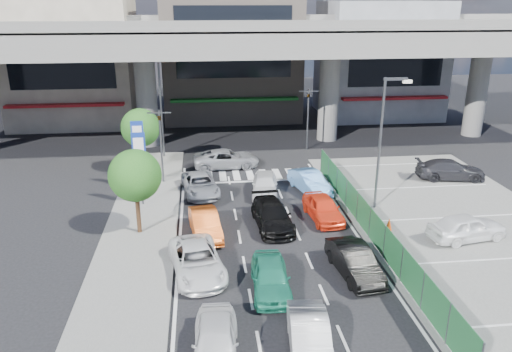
{
  "coord_description": "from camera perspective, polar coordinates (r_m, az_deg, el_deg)",
  "views": [
    {
      "loc": [
        -3.45,
        -21.3,
        12.16
      ],
      "look_at": [
        -0.33,
        6.23,
        2.32
      ],
      "focal_mm": 35.0,
      "sensor_mm": 36.0,
      "label": 1
    }
  ],
  "objects": [
    {
      "name": "wagon_silver_front_left",
      "position": [
        33.07,
        -6.4,
        -0.96
      ],
      "size": [
        2.76,
        4.83,
        1.27
      ],
      "primitive_type": "imported",
      "rotation": [
        0.0,
        0.0,
        0.15
      ],
      "color": "#B1B3BA",
      "rests_on": "ground"
    },
    {
      "name": "traffic_cone",
      "position": [
        28.7,
        14.95,
        -5.32
      ],
      "size": [
        0.42,
        0.42,
        0.69
      ],
      "primitive_type": "cone",
      "rotation": [
        0.0,
        0.0,
        -0.2
      ],
      "color": "#E7470C",
      "rests_on": "parking_lot"
    },
    {
      "name": "hatch_black_mid_right",
      "position": [
        23.86,
        11.2,
        -9.58
      ],
      "size": [
        1.9,
        4.32,
        1.38
      ],
      "primitive_type": "imported",
      "rotation": [
        0.0,
        0.0,
        0.11
      ],
      "color": "black",
      "rests_on": "ground"
    },
    {
      "name": "expressway",
      "position": [
        43.57,
        -1.98,
        15.08
      ],
      "size": [
        64.0,
        14.0,
        10.75
      ],
      "color": "slate",
      "rests_on": "ground"
    },
    {
      "name": "sidewalk_left",
      "position": [
        28.27,
        -13.12,
        -6.33
      ],
      "size": [
        4.0,
        30.0,
        0.12
      ],
      "primitive_type": "cube",
      "color": "#62615F",
      "rests_on": "ground"
    },
    {
      "name": "taxi_teal_mid",
      "position": [
        22.28,
        1.68,
        -11.42
      ],
      "size": [
        1.82,
        4.12,
        1.38
      ],
      "primitive_type": "imported",
      "rotation": [
        0.0,
        0.0,
        -0.05
      ],
      "color": "#22886A",
      "rests_on": "ground"
    },
    {
      "name": "parked_sedan_white",
      "position": [
        28.78,
        22.96,
        -5.39
      ],
      "size": [
        4.44,
        2.39,
        1.44
      ],
      "primitive_type": "imported",
      "rotation": [
        0.0,
        0.0,
        1.74
      ],
      "color": "white",
      "rests_on": "parking_lot"
    },
    {
      "name": "tree_near",
      "position": [
        27.01,
        -13.66,
        0.04
      ],
      "size": [
        2.8,
        2.8,
        4.8
      ],
      "color": "#382314",
      "rests_on": "ground"
    },
    {
      "name": "parking_lot",
      "position": [
        29.98,
        23.17,
        -6.0
      ],
      "size": [
        12.0,
        28.0,
        0.06
      ],
      "primitive_type": "cube",
      "color": "#62615F",
      "rests_on": "ground"
    },
    {
      "name": "building_west",
      "position": [
        55.02,
        -20.12,
        12.5
      ],
      "size": [
        12.0,
        10.9,
        13.0
      ],
      "color": "gray",
      "rests_on": "ground"
    },
    {
      "name": "street_lamp_left",
      "position": [
        40.09,
        -10.6,
        8.61
      ],
      "size": [
        1.65,
        0.22,
        8.0
      ],
      "color": "#595B60",
      "rests_on": "ground"
    },
    {
      "name": "taxi_orange_left",
      "position": [
        27.25,
        -5.84,
        -5.49
      ],
      "size": [
        1.92,
        4.21,
        1.34
      ],
      "primitive_type": "imported",
      "rotation": [
        0.0,
        0.0,
        0.13
      ],
      "color": "orange",
      "rests_on": "ground"
    },
    {
      "name": "parked_sedan_dgrey",
      "position": [
        37.96,
        21.33,
        0.68
      ],
      "size": [
        5.01,
        2.72,
        1.38
      ],
      "primitive_type": "imported",
      "rotation": [
        0.0,
        0.0,
        1.4
      ],
      "color": "#2B2B2F",
      "rests_on": "parking_lot"
    },
    {
      "name": "traffic_light_right",
      "position": [
        42.09,
        5.99,
        8.19
      ],
      "size": [
        1.6,
        1.24,
        5.2
      ],
      "color": "#595B60",
      "rests_on": "ground"
    },
    {
      "name": "building_east",
      "position": [
        57.04,
        13.85,
        12.8
      ],
      "size": [
        12.0,
        10.9,
        12.0
      ],
      "color": "slate",
      "rests_on": "ground"
    },
    {
      "name": "building_center",
      "position": [
        54.58,
        -2.92,
        14.63
      ],
      "size": [
        14.0,
        10.9,
        15.0
      ],
      "color": "gray",
      "rests_on": "ground"
    },
    {
      "name": "ground",
      "position": [
        24.77,
        2.41,
        -9.86
      ],
      "size": [
        120.0,
        120.0,
        0.0
      ],
      "primitive_type": "plane",
      "color": "black",
      "rests_on": "ground"
    },
    {
      "name": "sedan_white_mid_left",
      "position": [
        23.7,
        -6.77,
        -9.59
      ],
      "size": [
        2.99,
        5.13,
        1.34
      ],
      "primitive_type": "imported",
      "rotation": [
        0.0,
        0.0,
        0.17
      ],
      "color": "white",
      "rests_on": "ground"
    },
    {
      "name": "crossing_wagon_silver",
      "position": [
        38.03,
        -3.41,
        1.98
      ],
      "size": [
        5.08,
        2.52,
        1.39
      ],
      "primitive_type": "imported",
      "rotation": [
        0.0,
        0.0,
        1.61
      ],
      "color": "#97999E",
      "rests_on": "ground"
    },
    {
      "name": "traffic_light_left",
      "position": [
        34.41,
        -10.91,
        5.38
      ],
      "size": [
        1.6,
        1.24,
        5.2
      ],
      "color": "#595B60",
      "rests_on": "ground"
    },
    {
      "name": "fence_run",
      "position": [
        26.47,
        13.58,
        -6.2
      ],
      "size": [
        0.16,
        22.0,
        1.8
      ],
      "primitive_type": null,
      "color": "#216133",
      "rests_on": "ground"
    },
    {
      "name": "signboard_near",
      "position": [
        30.9,
        -13.15,
        1.92
      ],
      "size": [
        0.8,
        0.14,
        4.7
      ],
      "color": "#595B60",
      "rests_on": "ground"
    },
    {
      "name": "taxi_orange_right",
      "position": [
        29.34,
        7.68,
        -3.64
      ],
      "size": [
        1.98,
        4.18,
        1.38
      ],
      "primitive_type": "imported",
      "rotation": [
        0.0,
        0.0,
        0.09
      ],
      "color": "#F43C1A",
      "rests_on": "ground"
    },
    {
      "name": "sedan_white_front_mid",
      "position": [
        32.73,
        1.01,
        -0.96
      ],
      "size": [
        2.17,
        4.24,
        1.38
      ],
      "primitive_type": "imported",
      "rotation": [
        0.0,
        0.0,
        -0.14
      ],
      "color": "white",
      "rests_on": "ground"
    },
    {
      "name": "tree_far",
      "position": [
        37.12,
        -13.07,
        5.38
      ],
      "size": [
        2.8,
        2.8,
        4.8
      ],
      "color": "#382314",
      "rests_on": "ground"
    },
    {
      "name": "van_white_back_left",
      "position": [
        18.72,
        -4.65,
        -18.3
      ],
      "size": [
        1.82,
        4.1,
        1.37
      ],
      "primitive_type": "imported",
      "rotation": [
        0.0,
        0.0,
        -0.05
      ],
      "color": "silver",
      "rests_on": "ground"
    },
    {
      "name": "sedan_black_mid",
      "position": [
        28.13,
        1.88,
        -4.53
      ],
      "size": [
        2.18,
        4.8,
        1.36
      ],
      "primitive_type": "imported",
      "rotation": [
        0.0,
        0.0,
        0.06
      ],
      "color": "black",
      "rests_on": "ground"
    },
    {
      "name": "signboard_far",
      "position": [
        33.81,
        -13.3,
        3.42
      ],
      "size": [
        0.8,
        0.14,
        4.7
      ],
      "color": "#595B60",
      "rests_on": "ground"
    },
    {
      "name": "street_lamp_right",
      "position": [
        30.21,
        14.38,
        4.79
      ],
      "size": [
        1.65,
        0.22,
        8.0
      ],
      "color": "#595B60",
      "rests_on": "ground"
    },
    {
      "name": "kei_truck_front_right",
      "position": [
        33.36,
        6.14,
        -0.66
      ],
      "size": [
        2.43,
        4.42,
        1.38
      ],
      "primitive_type": "imported",
      "rotation": [
        0.0,
        0.0,
        0.24
      ],
      "color": "#62A2EB",
      "rests_on": "ground"
    },
    {
      "name": "hatch_white_back_mid",
      "position": [
        18.97,
        6.14,
        -17.86
      ],
      "size": [
        1.81,
        4.15,
        1.33
      ],
      "primitive_type": "imported",
      "rotation": [
        0.0,
        0.0,
        -0.1
      ],
      "color": "silver",
      "rests_on": "ground"
    }
  ]
}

